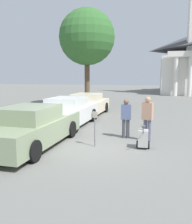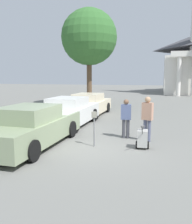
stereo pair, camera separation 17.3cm
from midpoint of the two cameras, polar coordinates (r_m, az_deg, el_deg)
ground_plane at (r=9.31m, az=-0.68°, el=-8.14°), size 120.00×120.00×0.00m
parked_car_sage at (r=9.68m, az=-13.98°, el=-3.41°), size 2.17×5.26×1.53m
parked_car_white at (r=13.20m, az=-5.82°, el=-0.10°), size 2.09×5.05×1.51m
parked_car_cream at (r=16.74m, az=-1.31°, el=1.62°), size 2.10×5.04×1.45m
parking_meter at (r=9.26m, az=0.11°, el=-2.37°), size 0.18×0.09×1.32m
person_worker at (r=10.58m, az=7.33°, el=-0.97°), size 0.44×0.26×1.66m
person_supervisor at (r=10.19m, az=12.14°, el=-0.87°), size 0.47×0.34×1.82m
equipment_cart at (r=9.27m, az=11.12°, el=-5.90°), size 0.48×0.99×1.00m
shade_tree at (r=22.11m, az=-1.35°, el=16.70°), size 4.76×4.76×8.25m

